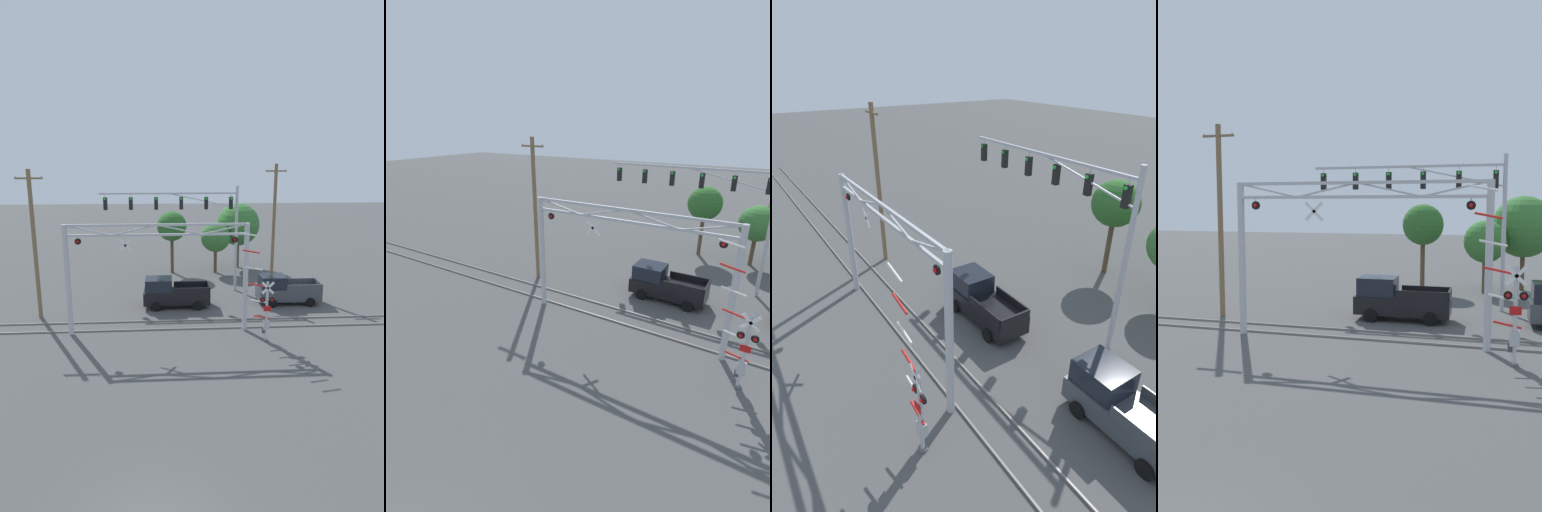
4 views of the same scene
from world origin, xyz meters
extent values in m
cube|color=gray|center=(0.00, 14.93, 0.05)|extent=(80.00, 0.08, 0.10)
cube|color=gray|center=(0.00, 16.36, 0.05)|extent=(80.00, 0.08, 0.10)
cylinder|color=#B7BABF|center=(-5.54, 14.65, 3.52)|extent=(0.32, 0.32, 7.05)
cylinder|color=#B7BABF|center=(5.54, 14.65, 3.52)|extent=(0.32, 0.32, 7.05)
cube|color=#B7BABF|center=(0.00, 14.65, 6.37)|extent=(11.41, 0.14, 0.14)
cube|color=#B7BABF|center=(0.00, 14.65, 6.98)|extent=(11.41, 0.14, 0.14)
cube|color=#B7BABF|center=(-4.16, 14.65, 6.67)|extent=(2.79, 0.08, 0.69)
cube|color=#B7BABF|center=(-1.39, 14.65, 6.67)|extent=(2.79, 0.08, 0.69)
cube|color=#B7BABF|center=(1.39, 14.65, 6.67)|extent=(2.79, 0.08, 0.69)
cube|color=#B7BABF|center=(4.16, 14.65, 6.67)|extent=(2.79, 0.08, 0.69)
cylinder|color=black|center=(-4.79, 14.65, 6.01)|extent=(0.38, 0.10, 0.38)
sphere|color=red|center=(-4.79, 14.58, 6.01)|extent=(0.18, 0.18, 0.18)
cylinder|color=#B7BABF|center=(-4.79, 14.65, 6.25)|extent=(0.04, 0.04, 0.10)
cylinder|color=black|center=(4.79, 14.65, 6.01)|extent=(0.38, 0.10, 0.38)
sphere|color=red|center=(4.79, 14.58, 6.01)|extent=(0.18, 0.18, 0.18)
cylinder|color=#B7BABF|center=(4.79, 14.65, 6.25)|extent=(0.04, 0.04, 0.10)
cube|color=white|center=(-1.94, 14.55, 5.75)|extent=(0.88, 0.03, 0.88)
cube|color=white|center=(-1.94, 14.55, 5.75)|extent=(0.88, 0.03, 0.88)
cylinder|color=black|center=(-1.94, 14.52, 5.75)|extent=(0.04, 0.04, 0.02)
cylinder|color=#B7BABF|center=(6.53, 12.90, 1.89)|extent=(0.16, 0.16, 3.77)
cylinder|color=#59595B|center=(6.53, 12.90, 0.05)|extent=(0.35, 0.35, 0.10)
cube|color=white|center=(6.53, 12.79, 3.42)|extent=(0.78, 0.03, 0.78)
cube|color=white|center=(6.53, 12.79, 3.42)|extent=(0.78, 0.03, 0.78)
cylinder|color=black|center=(6.53, 12.77, 3.42)|extent=(0.04, 0.04, 0.02)
cylinder|color=black|center=(6.25, 12.90, 2.67)|extent=(0.32, 0.09, 0.32)
sphere|color=red|center=(6.25, 12.84, 2.67)|extent=(0.16, 0.16, 0.16)
cylinder|color=black|center=(6.81, 12.90, 2.67)|extent=(0.32, 0.09, 0.32)
sphere|color=red|center=(6.81, 12.84, 2.67)|extent=(0.16, 0.16, 0.16)
cube|color=#B7BABF|center=(6.53, 12.90, 2.67)|extent=(0.64, 0.06, 0.06)
cube|color=red|center=(6.53, 12.80, 2.12)|extent=(0.44, 0.02, 0.32)
cube|color=#B2B2B7|center=(6.53, 12.90, 1.05)|extent=(0.36, 0.28, 0.56)
cylinder|color=red|center=(6.25, 12.90, 1.56)|extent=(1.03, 0.09, 0.28)
cylinder|color=white|center=(6.06, 12.90, 2.57)|extent=(1.03, 0.09, 0.28)
cylinder|color=red|center=(5.86, 12.90, 3.59)|extent=(1.03, 0.09, 0.28)
cylinder|color=white|center=(5.67, 12.90, 4.61)|extent=(1.03, 0.09, 0.28)
cylinder|color=red|center=(5.47, 12.90, 5.62)|extent=(1.03, 0.09, 0.28)
cylinder|color=white|center=(5.28, 12.90, 6.64)|extent=(1.03, 0.09, 0.28)
cube|color=#3F3F42|center=(6.41, 12.90, 0.71)|extent=(0.24, 0.12, 0.36)
cylinder|color=#B7BABF|center=(6.34, 23.00, 4.44)|extent=(0.24, 0.24, 8.87)
cube|color=#B7BABF|center=(0.77, 23.00, 8.27)|extent=(11.14, 0.14, 0.14)
cube|color=#B7BABF|center=(3.56, 23.00, 7.67)|extent=(5.59, 0.08, 1.28)
cylinder|color=#B7BABF|center=(-4.30, 23.00, 8.12)|extent=(0.04, 0.04, 0.30)
cube|color=black|center=(-4.30, 23.00, 7.47)|extent=(0.30, 0.26, 1.00)
sphere|color=green|center=(-4.30, 22.84, 7.84)|extent=(0.18, 0.18, 0.18)
cylinder|color=#B7BABF|center=(-2.27, 23.00, 8.12)|extent=(0.04, 0.04, 0.30)
cube|color=black|center=(-2.27, 23.00, 7.47)|extent=(0.30, 0.26, 1.00)
sphere|color=green|center=(-2.27, 22.84, 7.84)|extent=(0.18, 0.18, 0.18)
cylinder|color=#B7BABF|center=(-0.24, 23.00, 8.12)|extent=(0.04, 0.04, 0.30)
cube|color=black|center=(-0.24, 23.00, 7.47)|extent=(0.30, 0.26, 1.00)
sphere|color=green|center=(-0.24, 22.84, 7.84)|extent=(0.18, 0.18, 0.18)
cylinder|color=#B7BABF|center=(1.79, 23.00, 8.12)|extent=(0.04, 0.04, 0.30)
cube|color=black|center=(1.79, 23.00, 7.47)|extent=(0.30, 0.26, 1.00)
sphere|color=green|center=(1.79, 22.84, 7.84)|extent=(0.18, 0.18, 0.18)
cylinder|color=#B7BABF|center=(3.82, 23.00, 8.12)|extent=(0.04, 0.04, 0.30)
cube|color=black|center=(3.82, 23.00, 7.47)|extent=(0.30, 0.26, 1.00)
sphere|color=green|center=(3.82, 22.84, 7.84)|extent=(0.18, 0.18, 0.18)
cylinder|color=#B7BABF|center=(5.84, 23.00, 8.12)|extent=(0.04, 0.04, 0.30)
cube|color=black|center=(5.84, 23.00, 7.47)|extent=(0.30, 0.26, 1.00)
sphere|color=green|center=(5.84, 22.84, 7.84)|extent=(0.18, 0.18, 0.18)
cube|color=black|center=(1.27, 19.34, 0.81)|extent=(4.95, 1.82, 0.94)
cube|color=black|center=(-0.07, 19.34, 1.76)|extent=(1.97, 1.67, 0.96)
cube|color=black|center=(2.35, 18.47, 1.50)|extent=(2.58, 0.08, 0.43)
cube|color=black|center=(2.35, 20.21, 1.50)|extent=(2.58, 0.08, 0.43)
cube|color=black|center=(3.69, 19.34, 1.50)|extent=(0.10, 1.74, 0.43)
cylinder|color=black|center=(-0.27, 18.42, 0.34)|extent=(0.69, 0.24, 0.69)
cylinder|color=black|center=(-0.27, 20.26, 0.34)|extent=(0.69, 0.24, 0.69)
cylinder|color=black|center=(2.80, 18.42, 0.34)|extent=(0.69, 0.24, 0.69)
cylinder|color=black|center=(2.80, 20.26, 0.34)|extent=(0.69, 0.24, 0.69)
cube|color=#3D4247|center=(9.92, 19.58, 0.81)|extent=(4.79, 1.82, 0.94)
cube|color=black|center=(8.63, 19.58, 1.76)|extent=(1.90, 1.67, 0.96)
cube|color=#3D4247|center=(10.98, 18.71, 1.50)|extent=(2.48, 0.08, 0.43)
cylinder|color=black|center=(8.44, 18.66, 0.34)|extent=(0.69, 0.24, 0.69)
cylinder|color=black|center=(8.44, 20.50, 0.34)|extent=(0.69, 0.24, 0.69)
cylinder|color=black|center=(11.41, 18.66, 0.34)|extent=(0.69, 0.24, 0.69)
cylinder|color=brown|center=(-8.37, 17.69, 5.13)|extent=(0.28, 0.28, 10.27)
cube|color=brown|center=(-8.37, 17.69, 9.67)|extent=(1.80, 0.12, 0.12)
cylinder|color=silver|center=(-9.19, 17.69, 9.77)|extent=(0.08, 0.08, 0.12)
cylinder|color=silver|center=(-7.55, 17.69, 9.77)|extent=(0.08, 0.08, 0.12)
cylinder|color=brown|center=(1.07, 29.04, 1.83)|extent=(0.32, 0.32, 3.67)
sphere|color=#2D6628|center=(1.07, 29.04, 4.68)|extent=(2.89, 2.89, 2.89)
camera|label=1|loc=(0.61, -9.41, 10.58)|focal=28.00mm
camera|label=2|loc=(6.69, -1.29, 11.16)|focal=24.00mm
camera|label=3|loc=(15.48, 8.91, 12.55)|focal=28.00mm
camera|label=4|loc=(5.43, -6.27, 5.97)|focal=35.00mm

